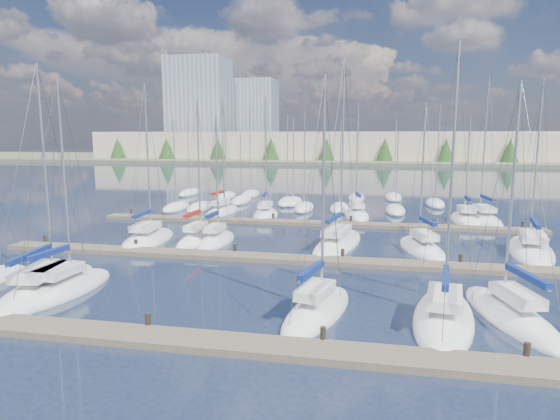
% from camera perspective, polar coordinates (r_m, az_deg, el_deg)
% --- Properties ---
extents(ground, '(400.00, 400.00, 0.00)m').
position_cam_1_polar(ground, '(76.56, 6.55, 2.40)').
color(ground, '#212B42').
rests_on(ground, ground).
extents(dock_near, '(44.00, 1.93, 1.10)m').
position_cam_1_polar(dock_near, '(20.67, -6.56, -15.90)').
color(dock_near, '#6B5E4C').
rests_on(dock_near, ground).
extents(dock_mid, '(44.00, 1.93, 1.10)m').
position_cam_1_polar(dock_mid, '(33.51, 0.66, -5.97)').
color(dock_mid, '#6B5E4C').
rests_on(dock_mid, ground).
extents(dock_far, '(44.00, 1.93, 1.10)m').
position_cam_1_polar(dock_far, '(47.01, 3.70, -1.60)').
color(dock_far, '#6B5E4C').
rests_on(dock_far, ground).
extents(sailboat_j, '(2.45, 6.51, 11.21)m').
position_cam_1_polar(sailboat_j, '(39.28, -7.78, -3.75)').
color(sailboat_j, white).
rests_on(sailboat_j, ground).
extents(sailboat_i, '(2.42, 7.57, 12.47)m').
position_cam_1_polar(sailboat_i, '(40.11, -9.99, -3.52)').
color(sailboat_i, white).
rests_on(sailboat_i, ground).
extents(sailboat_n, '(3.32, 7.68, 13.55)m').
position_cam_1_polar(sailboat_n, '(53.82, -7.09, -0.23)').
color(sailboat_n, white).
rests_on(sailboat_n, ground).
extents(sailboat_l, '(4.31, 8.22, 12.01)m').
position_cam_1_polar(sailboat_l, '(37.91, 16.90, -4.55)').
color(sailboat_l, white).
rests_on(sailboat_l, ground).
extents(sailboat_m, '(4.96, 10.50, 13.78)m').
position_cam_1_polar(sailboat_m, '(40.68, 28.21, -4.34)').
color(sailboat_m, white).
rests_on(sailboat_m, ground).
extents(sailboat_h, '(3.66, 8.43, 13.80)m').
position_cam_1_polar(sailboat_h, '(41.08, -15.80, -3.46)').
color(sailboat_h, white).
rests_on(sailboat_h, ground).
extents(sailboat_f, '(4.27, 8.74, 12.14)m').
position_cam_1_polar(sailboat_f, '(25.90, 26.28, -11.47)').
color(sailboat_f, white).
rests_on(sailboat_f, ground).
extents(sailboat_k, '(4.85, 10.90, 15.66)m').
position_cam_1_polar(sailboat_k, '(38.24, 7.08, -4.09)').
color(sailboat_k, white).
rests_on(sailboat_k, ground).
extents(sailboat_c, '(3.31, 7.69, 12.68)m').
position_cam_1_polar(sailboat_c, '(29.83, -24.78, -8.69)').
color(sailboat_c, white).
rests_on(sailboat_c, ground).
extents(sailboat_o, '(3.47, 7.56, 13.79)m').
position_cam_1_polar(sailboat_o, '(51.72, -1.78, -0.55)').
color(sailboat_o, white).
rests_on(sailboat_o, ground).
extents(sailboat_p, '(3.76, 7.92, 13.02)m').
position_cam_1_polar(sailboat_p, '(52.42, 9.29, -0.55)').
color(sailboat_p, white).
rests_on(sailboat_p, ground).
extents(sailboat_r, '(3.67, 9.85, 15.50)m').
position_cam_1_polar(sailboat_r, '(53.67, 23.41, -0.96)').
color(sailboat_r, white).
rests_on(sailboat_r, ground).
extents(sailboat_q, '(3.01, 7.99, 11.58)m').
position_cam_1_polar(sailboat_q, '(52.52, 21.66, -1.08)').
color(sailboat_q, white).
rests_on(sailboat_q, ground).
extents(sailboat_d, '(4.06, 7.85, 12.46)m').
position_cam_1_polar(sailboat_d, '(24.00, 4.58, -12.13)').
color(sailboat_d, white).
rests_on(sailboat_d, ground).
extents(sailboat_b, '(4.45, 10.32, 13.53)m').
position_cam_1_polar(sailboat_b, '(30.25, -26.60, -8.60)').
color(sailboat_b, white).
rests_on(sailboat_b, ground).
extents(sailboat_e, '(4.20, 9.11, 13.86)m').
position_cam_1_polar(sailboat_e, '(24.40, 19.31, -12.28)').
color(sailboat_e, white).
rests_on(sailboat_e, ground).
extents(distant_boats, '(36.93, 20.75, 13.30)m').
position_cam_1_polar(distant_boats, '(61.04, 1.29, 1.03)').
color(distant_boats, '#9EA0A5').
rests_on(distant_boats, ground).
extents(shoreline, '(400.00, 60.00, 38.00)m').
position_cam_1_polar(shoreline, '(166.69, 4.42, 8.59)').
color(shoreline, '#666B51').
rests_on(shoreline, ground).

